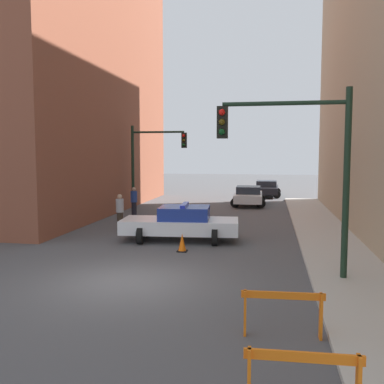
# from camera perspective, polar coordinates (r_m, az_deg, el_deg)

# --- Properties ---
(ground_plane) EXTENTS (120.00, 120.00, 0.00)m
(ground_plane) POSITION_cam_1_polar(r_m,az_deg,el_deg) (12.26, -8.60, -11.72)
(ground_plane) COLOR #4C4C4F
(sidewalk_right) EXTENTS (2.40, 44.00, 0.12)m
(sidewalk_right) POSITION_cam_1_polar(r_m,az_deg,el_deg) (11.85, 21.82, -12.33)
(sidewalk_right) COLOR #B2ADA3
(sidewalk_right) RESTS_ON ground_plane
(building_corner_left) EXTENTS (14.00, 20.00, 17.26)m
(building_corner_left) POSITION_cam_1_polar(r_m,az_deg,el_deg) (30.09, -22.36, 14.55)
(building_corner_left) COLOR brown
(building_corner_left) RESTS_ON ground_plane
(traffic_light_near) EXTENTS (3.64, 0.35, 5.20)m
(traffic_light_near) POSITION_cam_1_polar(r_m,az_deg,el_deg) (12.18, 14.56, 4.92)
(traffic_light_near) COLOR black
(traffic_light_near) RESTS_ON sidewalk_right
(traffic_light_far) EXTENTS (3.44, 0.35, 5.20)m
(traffic_light_far) POSITION_cam_1_polar(r_m,az_deg,el_deg) (26.01, -5.62, 4.86)
(traffic_light_far) COLOR black
(traffic_light_far) RESTS_ON ground_plane
(police_car) EXTENTS (4.83, 2.60, 1.52)m
(police_car) POSITION_cam_1_polar(r_m,az_deg,el_deg) (17.39, -1.46, -4.15)
(police_car) COLOR white
(police_car) RESTS_ON ground_plane
(parked_car_near) EXTENTS (2.34, 4.34, 1.31)m
(parked_car_near) POSITION_cam_1_polar(r_m,az_deg,el_deg) (29.21, 7.54, -0.47)
(parked_car_near) COLOR silver
(parked_car_near) RESTS_ON ground_plane
(parked_car_mid) EXTENTS (2.34, 4.34, 1.31)m
(parked_car_mid) POSITION_cam_1_polar(r_m,az_deg,el_deg) (35.34, 9.92, 0.49)
(parked_car_mid) COLOR black
(parked_car_mid) RESTS_ON ground_plane
(pedestrian_crossing) EXTENTS (0.36, 0.36, 1.66)m
(pedestrian_crossing) POSITION_cam_1_polar(r_m,az_deg,el_deg) (20.08, -9.60, -2.56)
(pedestrian_crossing) COLOR #382D23
(pedestrian_crossing) RESTS_ON ground_plane
(pedestrian_corner) EXTENTS (0.40, 0.40, 1.66)m
(pedestrian_corner) POSITION_cam_1_polar(r_m,az_deg,el_deg) (24.03, -7.74, -1.25)
(pedestrian_corner) COLOR black
(pedestrian_corner) RESTS_ON ground_plane
(barrier_front) EXTENTS (1.60, 0.21, 0.90)m
(barrier_front) POSITION_cam_1_polar(r_m,az_deg,el_deg) (6.43, 14.58, -22.23)
(barrier_front) COLOR orange
(barrier_front) RESTS_ON ground_plane
(barrier_mid) EXTENTS (1.60, 0.24, 0.90)m
(barrier_mid) POSITION_cam_1_polar(r_m,az_deg,el_deg) (8.70, 12.00, -14.67)
(barrier_mid) COLOR orange
(barrier_mid) RESTS_ON ground_plane
(traffic_cone) EXTENTS (0.36, 0.36, 0.66)m
(traffic_cone) POSITION_cam_1_polar(r_m,az_deg,el_deg) (15.55, -1.32, -6.80)
(traffic_cone) COLOR black
(traffic_cone) RESTS_ON ground_plane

